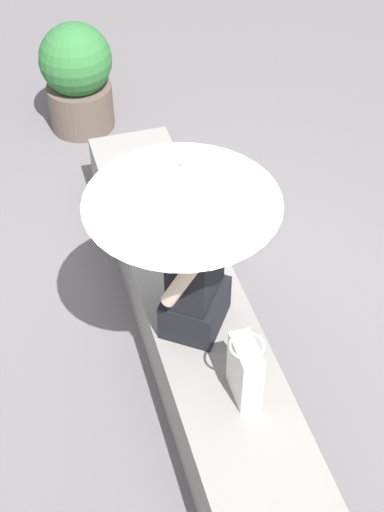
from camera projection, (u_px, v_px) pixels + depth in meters
ground_plane at (189, 333)px, 4.21m from camera, size 14.00×14.00×0.00m
stone_bench at (189, 310)px, 4.07m from camera, size 3.06×0.55×0.41m
person_seated at (195, 269)px, 3.47m from camera, size 0.50×0.44×0.90m
parasol at (182, 183)px, 3.12m from camera, size 0.90×0.90×1.04m
handbag_black at (245, 370)px, 3.30m from camera, size 0.22×0.16×0.36m
magazine at (187, 244)px, 4.16m from camera, size 0.32×0.26×0.01m
planter_near at (77, 76)px, 5.47m from camera, size 0.55×0.55×0.85m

